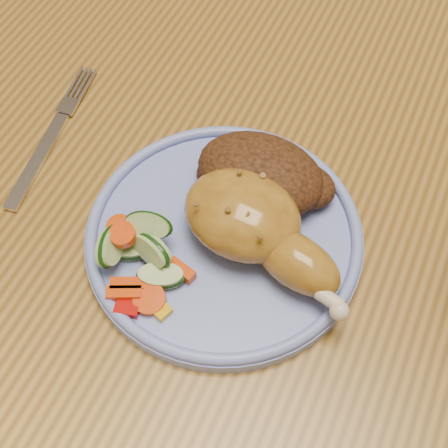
{
  "coord_description": "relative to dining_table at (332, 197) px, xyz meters",
  "views": [
    {
      "loc": [
        0.05,
        -0.4,
        1.21
      ],
      "look_at": [
        -0.06,
        -0.14,
        0.78
      ],
      "focal_mm": 50.0,
      "sensor_mm": 36.0,
      "label": 1
    }
  ],
  "objects": [
    {
      "name": "fork",
      "position": [
        -0.26,
        -0.11,
        0.09
      ],
      "size": [
        0.04,
        0.16,
        0.0
      ],
      "color": "silver",
      "rests_on": "dining_table"
    },
    {
      "name": "dining_table",
      "position": [
        0.0,
        0.0,
        0.0
      ],
      "size": [
        0.9,
        1.4,
        0.75
      ],
      "color": "olive",
      "rests_on": "ground"
    },
    {
      "name": "vegetable_pile",
      "position": [
        -0.11,
        -0.2,
        0.11
      ],
      "size": [
        0.09,
        0.09,
        0.05
      ],
      "color": "#A50A05",
      "rests_on": "plate"
    },
    {
      "name": "plate_rim",
      "position": [
        -0.06,
        -0.14,
        0.1
      ],
      "size": [
        0.23,
        0.23,
        0.01
      ],
      "primitive_type": "torus",
      "color": "#7184D3",
      "rests_on": "plate"
    },
    {
      "name": "plate",
      "position": [
        -0.06,
        -0.14,
        0.09
      ],
      "size": [
        0.24,
        0.24,
        0.01
      ],
      "primitive_type": "cylinder",
      "color": "#7184D3",
      "rests_on": "dining_table"
    },
    {
      "name": "rice_pilaf",
      "position": [
        -0.05,
        -0.09,
        0.11
      ],
      "size": [
        0.12,
        0.08,
        0.05
      ],
      "color": "#472611",
      "rests_on": "plate"
    },
    {
      "name": "chicken_leg",
      "position": [
        -0.04,
        -0.14,
        0.12
      ],
      "size": [
        0.16,
        0.1,
        0.05
      ],
      "color": "#A77623",
      "rests_on": "plate"
    },
    {
      "name": "ground",
      "position": [
        0.0,
        0.0,
        -0.67
      ],
      "size": [
        4.0,
        4.0,
        0.0
      ],
      "primitive_type": "plane",
      "color": "brown",
      "rests_on": "ground"
    }
  ]
}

